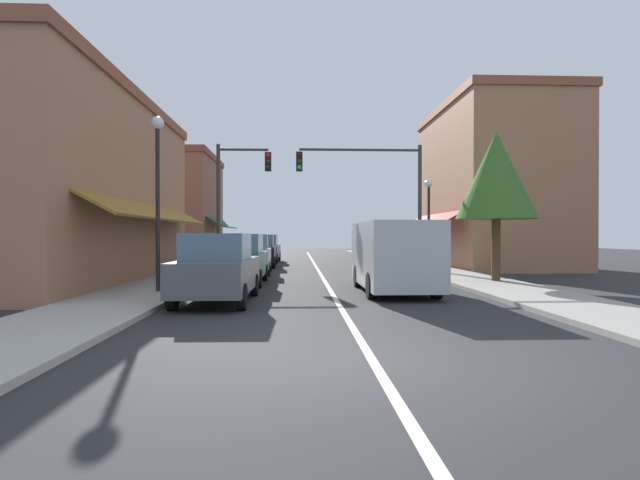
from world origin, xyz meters
name	(u,v)px	position (x,y,z in m)	size (l,w,h in m)	color
ground_plane	(318,270)	(0.00, 18.00, 0.00)	(80.00, 80.00, 0.00)	#28282B
sidewalk_left	(207,269)	(-5.50, 18.00, 0.06)	(2.60, 56.00, 0.12)	#A39E99
sidewalk_right	(427,268)	(5.50, 18.00, 0.06)	(2.60, 56.00, 0.12)	gray
lane_center_stripe	(318,270)	(0.00, 18.00, 0.00)	(0.14, 52.00, 0.01)	silver
storefront_left_block	(85,187)	(-8.86, 12.00, 3.50)	(5.45, 14.20, 7.00)	#9E6B4C
storefront_right_block	(492,186)	(9.65, 20.00, 4.42)	(7.02, 10.20, 8.83)	#9E6B4C
storefront_far_left	(185,208)	(-8.81, 28.00, 3.65)	(5.34, 8.20, 7.28)	brown
parked_car_nearest_left	(218,268)	(-3.07, 6.05, 0.88)	(1.84, 4.13, 1.77)	#4C5156
parked_car_second_left	(239,259)	(-3.07, 10.81, 0.88)	(1.82, 4.12, 1.77)	#0F4C33
parked_car_third_left	(251,254)	(-3.12, 15.65, 0.88)	(1.87, 4.14, 1.77)	silver
parked_car_far_left	(259,251)	(-3.10, 20.37, 0.88)	(1.87, 4.14, 1.77)	black
parked_car_distant_left	(265,248)	(-3.09, 25.34, 0.88)	(1.87, 4.14, 1.77)	navy
van_in_lane	(393,254)	(1.86, 8.16, 1.15)	(2.02, 5.19, 2.12)	#B2B7BC
traffic_signal_mast_arm	(378,184)	(2.76, 16.60, 4.16)	(5.98, 0.50, 6.02)	#333333
traffic_signal_left_corner	(235,189)	(-4.01, 17.11, 3.95)	(2.62, 0.50, 6.08)	#333333
street_lamp_left_near	(158,176)	(-5.03, 7.70, 3.42)	(0.36, 0.36, 5.12)	black
street_lamp_right_mid	(429,209)	(4.91, 15.44, 2.91)	(0.36, 0.36, 4.25)	black
tree_right_near	(496,176)	(6.00, 10.53, 3.83)	(2.82, 2.82, 5.41)	#4C331E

